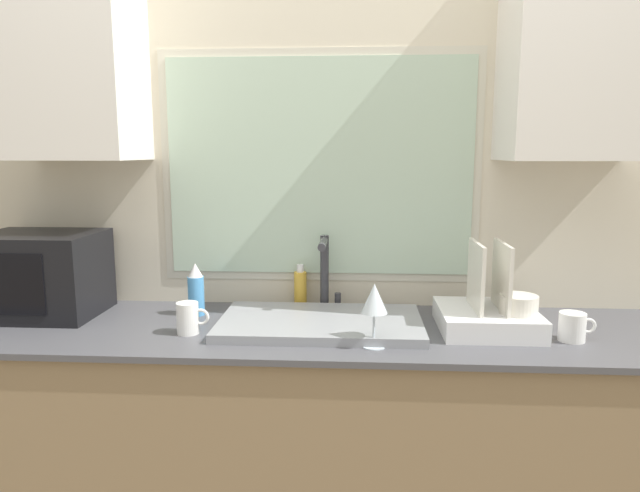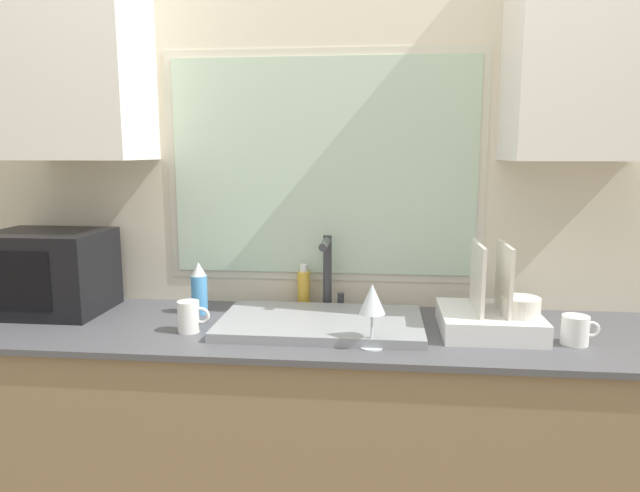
% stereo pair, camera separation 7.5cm
% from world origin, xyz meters
% --- Properties ---
extents(countertop, '(2.53, 0.62, 0.94)m').
position_xyz_m(countertop, '(0.00, 0.30, 0.47)').
color(countertop, '#8C7251').
rests_on(countertop, ground_plane).
extents(wall_back, '(6.00, 0.38, 2.60)m').
position_xyz_m(wall_back, '(0.00, 0.59, 1.41)').
color(wall_back, beige).
rests_on(wall_back, ground_plane).
extents(sink_basin, '(0.67, 0.40, 0.03)m').
position_xyz_m(sink_basin, '(0.02, 0.30, 0.95)').
color(sink_basin, gray).
rests_on(sink_basin, countertop).
extents(faucet, '(0.08, 0.19, 0.28)m').
position_xyz_m(faucet, '(0.03, 0.50, 1.10)').
color(faucet, '#333338').
rests_on(faucet, countertop).
extents(microwave, '(0.41, 0.32, 0.30)m').
position_xyz_m(microwave, '(-0.98, 0.39, 1.08)').
color(microwave, black).
rests_on(microwave, countertop).
extents(dish_rack, '(0.31, 0.32, 0.29)m').
position_xyz_m(dish_rack, '(0.58, 0.30, 1.00)').
color(dish_rack, white).
rests_on(dish_rack, countertop).
extents(spray_bottle, '(0.06, 0.06, 0.19)m').
position_xyz_m(spray_bottle, '(-0.43, 0.42, 1.03)').
color(spray_bottle, '#4C99D8').
rests_on(spray_bottle, countertop).
extents(soap_bottle, '(0.05, 0.05, 0.16)m').
position_xyz_m(soap_bottle, '(-0.07, 0.55, 1.01)').
color(soap_bottle, gold).
rests_on(soap_bottle, countertop).
extents(mug_near_sink, '(0.11, 0.07, 0.10)m').
position_xyz_m(mug_near_sink, '(-0.40, 0.20, 0.99)').
color(mug_near_sink, white).
rests_on(mug_near_sink, countertop).
extents(wine_glass, '(0.08, 0.08, 0.19)m').
position_xyz_m(wine_glass, '(0.19, 0.11, 1.08)').
color(wine_glass, silver).
rests_on(wine_glass, countertop).
extents(mug_by_rack, '(0.11, 0.08, 0.09)m').
position_xyz_m(mug_by_rack, '(0.81, 0.21, 0.98)').
color(mug_by_rack, white).
rests_on(mug_by_rack, countertop).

